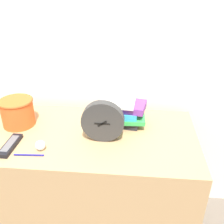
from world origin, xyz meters
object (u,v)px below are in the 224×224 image
at_px(tv_remote, 10,145).
at_px(pen, 29,155).
at_px(book_stack, 121,111).
at_px(crumpled_paper_ball, 40,145).
at_px(basket, 17,111).
at_px(desk_clock, 103,122).

distance_m(tv_remote, pen, 0.12).
relative_size(book_stack, crumpled_paper_ball, 5.35).
xyz_separation_m(crumpled_paper_ball, pen, (-0.04, -0.05, -0.02)).
height_order(book_stack, tv_remote, book_stack).
xyz_separation_m(book_stack, basket, (-0.54, -0.06, 0.01)).
height_order(desk_clock, basket, desk_clock).
height_order(basket, crumpled_paper_ball, basket).
distance_m(desk_clock, crumpled_paper_ball, 0.31).
relative_size(tv_remote, pen, 1.27).
height_order(book_stack, pen, book_stack).
bearing_deg(crumpled_paper_ball, tv_remote, 177.96).
bearing_deg(crumpled_paper_ball, desk_clock, 21.06).
height_order(tv_remote, crumpled_paper_ball, crumpled_paper_ball).
relative_size(book_stack, tv_remote, 1.46).
bearing_deg(desk_clock, tv_remote, -166.56).
xyz_separation_m(desk_clock, crumpled_paper_ball, (-0.28, -0.11, -0.08)).
relative_size(desk_clock, crumpled_paper_ball, 4.33).
relative_size(book_stack, pen, 1.85).
height_order(desk_clock, book_stack, desk_clock).
height_order(desk_clock, tv_remote, desk_clock).
relative_size(crumpled_paper_ball, pen, 0.35).
bearing_deg(crumpled_paper_ball, pen, -126.80).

